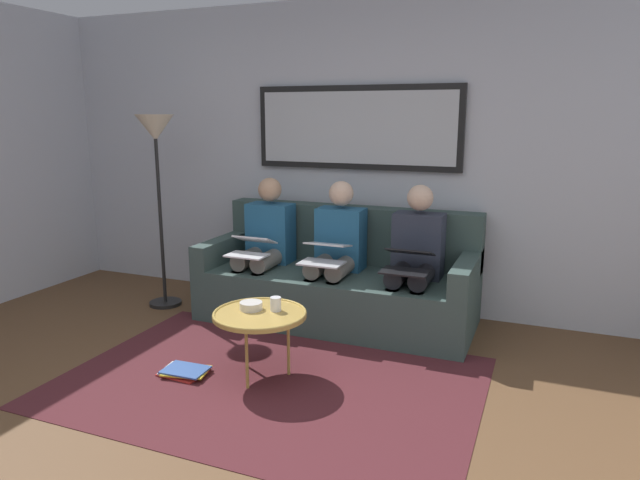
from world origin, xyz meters
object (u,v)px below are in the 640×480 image
Objects in this scene: cup at (276,304)px; person_middle at (336,249)px; laptop_silver at (325,253)px; couch at (339,282)px; laptop_white at (251,246)px; magazine_stack at (185,371)px; coffee_table at (260,315)px; bowl at (251,306)px; laptop_black at (408,261)px; person_right at (265,242)px; standing_lamp at (156,149)px; framed_mirror at (356,128)px; person_left at (415,256)px.

person_middle is (-0.01, -1.07, 0.13)m from cup.
couch is at bearing -90.00° from laptop_silver.
laptop_white is (0.64, 0.31, 0.31)m from couch.
laptop_white reaches higher than magazine_stack.
laptop_white is at bearing -58.54° from coffee_table.
bowl is 0.40× the size of laptop_black.
person_right is 1.20m from standing_lamp.
cup is (0.01, 1.14, 0.17)m from couch.
coffee_table is 1.18m from laptop_black.
framed_mirror is 1.23m from person_right.
coffee_table is 0.10m from bowl.
cup is 0.08× the size of person_middle.
laptop_black is at bearing -138.16° from magazine_stack.
couch reaches higher than cup.
person_left is at bearing -121.22° from cup.
person_left is at bearing -158.98° from laptop_silver.
laptop_white is (0.55, -0.91, 0.20)m from coffee_table.
cup is at bearing 150.43° from standing_lamp.
coffee_table is at bearing 85.98° from couch.
standing_lamp is (0.91, -0.04, 0.75)m from laptop_white.
framed_mirror reaches higher than coffee_table.
person_left reaches higher than bowl.
framed_mirror is at bearing -132.45° from laptop_white.
person_middle is at bearing -172.69° from standing_lamp.
cup is 0.08× the size of person_right.
cup is at bearing 89.50° from couch.
laptop_black is 1.28m from laptop_white.
coffee_table is 0.52× the size of person_left.
laptop_white is (0.47, -0.87, 0.16)m from bowl.
framed_mirror is 1.57× the size of person_left.
person_right reaches higher than couch.
laptop_black is 0.22× the size of standing_lamp.
laptop_silver is at bearing -95.41° from coffee_table.
person_left reaches higher than cup.
bowl reaches higher than coffee_table.
person_middle reaches higher than laptop_white.
laptop_white is (0.64, 0.70, -0.93)m from framed_mirror.
bowl is (0.16, 0.04, -0.02)m from cup.
cup is at bearing -166.15° from bowl.
bowl is at bearing 81.43° from person_middle.
magazine_stack is (0.48, 0.16, -0.40)m from coffee_table.
coffee_table is at bearing 51.47° from laptop_black.
cup is at bearing 58.78° from person_left.
framed_mirror is at bearing -90.00° from couch.
bowl is 0.43× the size of magazine_stack.
cup is 0.25× the size of laptop_silver.
laptop_silver is (-0.17, -0.87, 0.17)m from bowl.
person_left is 0.64m from person_middle.
person_right is at bearing -64.24° from coffee_table.
framed_mirror is 19.86× the size of cup.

